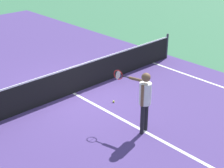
{
  "coord_description": "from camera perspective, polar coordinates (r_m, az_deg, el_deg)",
  "views": [
    {
      "loc": [
        -6.01,
        -8.35,
        5.1
      ],
      "look_at": [
        -0.01,
        -1.92,
        1.0
      ],
      "focal_mm": 54.19,
      "sensor_mm": 36.0,
      "label": 1
    }
  ],
  "objects": [
    {
      "name": "ground_plane",
      "position": [
        11.48,
        -6.52,
        -1.55
      ],
      "size": [
        60.0,
        60.0,
        0.0
      ],
      "primitive_type": "plane",
      "color": "#38724C"
    },
    {
      "name": "court_surface_inbounds",
      "position": [
        11.48,
        -6.52,
        -1.55
      ],
      "size": [
        10.62,
        24.4,
        0.0
      ],
      "primitive_type": "cube",
      "color": "#4C387A",
      "rests_on": "ground_plane"
    },
    {
      "name": "line_center_service",
      "position": [
        9.41,
        5.42,
        -7.91
      ],
      "size": [
        0.1,
        6.4,
        0.01
      ],
      "primitive_type": "cube",
      "color": "white",
      "rests_on": "ground_plane"
    },
    {
      "name": "net",
      "position": [
        11.27,
        -6.64,
        0.69
      ],
      "size": [
        10.0,
        0.09,
        1.07
      ],
      "color": "#33383D",
      "rests_on": "ground_plane"
    },
    {
      "name": "player_near",
      "position": [
        8.87,
        5.46,
        -1.98
      ],
      "size": [
        0.41,
        1.25,
        1.74
      ],
      "color": "black",
      "rests_on": "ground_plane"
    },
    {
      "name": "tennis_ball_near_net",
      "position": [
        10.81,
        0.28,
        -2.97
      ],
      "size": [
        0.07,
        0.07,
        0.07
      ],
      "primitive_type": "sphere",
      "color": "#CCE033",
      "rests_on": "ground_plane"
    }
  ]
}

